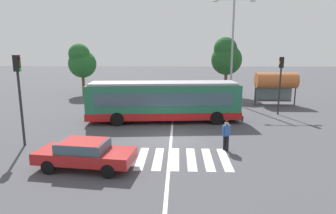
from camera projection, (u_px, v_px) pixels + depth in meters
name	position (u px, v px, depth m)	size (l,w,h in m)	color
ground_plane	(170.00, 139.00, 18.05)	(160.00, 160.00, 0.00)	#47474C
city_transit_bus	(164.00, 101.00, 22.23)	(11.84, 3.59, 3.06)	black
pedestrian_crossing_street	(226.00, 133.00, 15.87)	(0.48, 0.45, 1.72)	black
foreground_sedan	(85.00, 153.00, 13.47)	(4.68, 2.34, 1.35)	black
parked_car_charcoal	(137.00, 91.00, 33.33)	(2.00, 4.56, 1.35)	black
parked_car_silver	(161.00, 92.00, 32.93)	(1.99, 4.56, 1.35)	black
parked_car_red	(184.00, 92.00, 33.02)	(1.88, 4.50, 1.35)	black
traffic_light_near_corner	(19.00, 86.00, 16.23)	(0.33, 0.32, 5.18)	#28282B
traffic_light_far_corner	(281.00, 76.00, 24.29)	(0.33, 0.32, 4.88)	#28282B
bus_stop_shelter	(276.00, 81.00, 28.61)	(4.02, 1.54, 3.25)	#28282B
twin_arm_street_lamp	(233.00, 41.00, 29.31)	(4.25, 0.32, 10.46)	#939399
background_tree_left	(81.00, 61.00, 35.04)	(3.35, 3.35, 6.19)	brown
background_tree_right	(226.00, 57.00, 33.90)	(3.58, 3.58, 6.91)	brown
crosswalk_painted_stripes	(166.00, 158.00, 14.85)	(6.38, 3.15, 0.01)	silver
lane_center_line	(172.00, 130.00, 20.01)	(0.16, 24.00, 0.01)	silver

